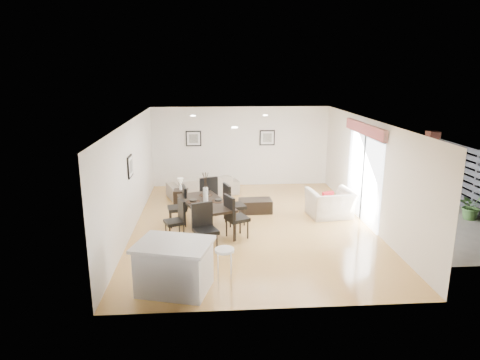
{
  "coord_description": "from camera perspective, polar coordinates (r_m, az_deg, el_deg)",
  "views": [
    {
      "loc": [
        -1.04,
        -10.37,
        3.91
      ],
      "look_at": [
        -0.28,
        0.4,
        1.11
      ],
      "focal_mm": 32.0,
      "sensor_mm": 36.0,
      "label": 1
    }
  ],
  "objects": [
    {
      "name": "dining_chair_enear",
      "position": [
        10.1,
        -0.85,
        -4.62
      ],
      "size": [
        0.63,
        0.63,
        1.06
      ],
      "rotation": [
        0.0,
        0.0,
        2.0
      ],
      "color": "black",
      "rests_on": "ground"
    },
    {
      "name": "framed_print_back_left",
      "position": [
        14.53,
        -6.22,
        5.52
      ],
      "size": [
        0.52,
        0.04,
        0.52
      ],
      "color": "black",
      "rests_on": "wall_back"
    },
    {
      "name": "dining_chair_efar",
      "position": [
        10.98,
        -1.16,
        -2.96
      ],
      "size": [
        0.6,
        0.6,
        1.09
      ],
      "rotation": [
        0.0,
        0.0,
        1.85
      ],
      "color": "black",
      "rests_on": "ground"
    },
    {
      "name": "wall_left",
      "position": [
        10.86,
        -14.31,
        0.45
      ],
      "size": [
        0.04,
        8.0,
        2.7
      ],
      "primitive_type": "cube",
      "color": "white",
      "rests_on": "ground"
    },
    {
      "name": "dining_chair_wnear",
      "position": [
        10.2,
        -8.32,
        -4.94
      ],
      "size": [
        0.56,
        0.56,
        0.95
      ],
      "rotation": [
        0.0,
        0.0,
        -1.19
      ],
      "color": "black",
      "rests_on": "ground"
    },
    {
      "name": "courtyard",
      "position": [
        13.68,
        27.89,
        0.22
      ],
      "size": [
        6.0,
        6.0,
        2.0
      ],
      "color": "gray",
      "rests_on": "ground"
    },
    {
      "name": "table_lamp",
      "position": [
        12.39,
        -7.94,
        -0.3
      ],
      "size": [
        0.18,
        0.18,
        0.35
      ],
      "color": "white",
      "rests_on": "side_table"
    },
    {
      "name": "ground",
      "position": [
        11.13,
        1.6,
        -6.02
      ],
      "size": [
        8.0,
        8.0,
        0.0
      ],
      "primitive_type": "plane",
      "color": "tan",
      "rests_on": "ground"
    },
    {
      "name": "kitchen_island",
      "position": [
        7.96,
        -8.75,
        -11.29
      ],
      "size": [
        1.54,
        1.33,
        0.92
      ],
      "rotation": [
        0.0,
        0.0,
        -0.27
      ],
      "color": "silver",
      "rests_on": "ground"
    },
    {
      "name": "cushion",
      "position": [
        11.69,
        11.63,
        -2.29
      ],
      "size": [
        0.33,
        0.2,
        0.31
      ],
      "primitive_type": "cube",
      "rotation": [
        0.0,
        0.0,
        3.48
      ],
      "color": "#A8151B",
      "rests_on": "armchair"
    },
    {
      "name": "wall_back",
      "position": [
        14.63,
        0.11,
        4.48
      ],
      "size": [
        6.0,
        0.04,
        2.7
      ],
      "primitive_type": "cube",
      "color": "white",
      "rests_on": "ground"
    },
    {
      "name": "vase",
      "position": [
        10.42,
        -4.62,
        -1.29
      ],
      "size": [
        0.96,
        1.47,
        0.74
      ],
      "color": "white",
      "rests_on": "dining_table"
    },
    {
      "name": "coffee_table",
      "position": [
        12.07,
        2.05,
        -3.46
      ],
      "size": [
        0.93,
        0.57,
        0.37
      ],
      "primitive_type": "cube",
      "rotation": [
        0.0,
        0.0,
        0.02
      ],
      "color": "black",
      "rests_on": "ground"
    },
    {
      "name": "dining_chair_foot",
      "position": [
        11.64,
        -4.37,
        -1.88
      ],
      "size": [
        0.64,
        0.64,
        1.12
      ],
      "rotation": [
        0.0,
        0.0,
        3.49
      ],
      "color": "black",
      "rests_on": "ground"
    },
    {
      "name": "wall_right",
      "position": [
        11.42,
        16.81,
        0.96
      ],
      "size": [
        0.04,
        8.0,
        2.7
      ],
      "primitive_type": "cube",
      "color": "white",
      "rests_on": "ground"
    },
    {
      "name": "side_table",
      "position": [
        12.52,
        -7.86,
        -2.5
      ],
      "size": [
        0.42,
        0.42,
        0.54
      ],
      "primitive_type": "cube",
      "rotation": [
        0.0,
        0.0,
        -0.03
      ],
      "color": "black",
      "rests_on": "ground"
    },
    {
      "name": "dining_chair_wfar",
      "position": [
        11.05,
        -7.94,
        -3.18
      ],
      "size": [
        0.54,
        0.54,
        1.03
      ],
      "rotation": [
        0.0,
        0.0,
        -1.39
      ],
      "color": "black",
      "rests_on": "ground"
    },
    {
      "name": "dining_chair_head",
      "position": [
        9.48,
        -4.81,
        -5.95
      ],
      "size": [
        0.62,
        0.62,
        1.07
      ],
      "rotation": [
        0.0,
        0.0,
        0.35
      ],
      "color": "black",
      "rests_on": "ground"
    },
    {
      "name": "courtyard_plant_a",
      "position": [
        13.01,
        28.46,
        -3.05
      ],
      "size": [
        0.84,
        0.79,
        0.74
      ],
      "primitive_type": "imported",
      "rotation": [
        0.0,
        0.0,
        0.39
      ],
      "color": "#395D27",
      "rests_on": "ground"
    },
    {
      "name": "wall_front",
      "position": [
        6.94,
        4.92,
        -7.16
      ],
      "size": [
        6.0,
        0.04,
        2.7
      ],
      "primitive_type": "cube",
      "color": "white",
      "rests_on": "ground"
    },
    {
      "name": "framed_print_left_wall",
      "position": [
        10.59,
        -14.43,
        1.76
      ],
      "size": [
        0.04,
        0.52,
        0.52
      ],
      "rotation": [
        0.0,
        0.0,
        1.57
      ],
      "color": "black",
      "rests_on": "wall_left"
    },
    {
      "name": "sofa",
      "position": [
        13.65,
        -4.95,
        -0.74
      ],
      "size": [
        2.37,
        1.54,
        0.64
      ],
      "primitive_type": "imported",
      "rotation": [
        0.0,
        0.0,
        3.47
      ],
      "color": "#A39784",
      "rests_on": "ground"
    },
    {
      "name": "sliding_door",
      "position": [
        11.61,
        16.2,
        2.82
      ],
      "size": [
        0.12,
        2.7,
        2.57
      ],
      "color": "white",
      "rests_on": "wall_right"
    },
    {
      "name": "courtyard_plant_b",
      "position": [
        14.07,
        24.16,
        -1.66
      ],
      "size": [
        0.4,
        0.4,
        0.58
      ],
      "primitive_type": "imported",
      "rotation": [
        0.0,
        0.0,
        0.24
      ],
      "color": "#395D27",
      "rests_on": "ground"
    },
    {
      "name": "framed_print_back_right",
      "position": [
        14.65,
        3.65,
        5.65
      ],
      "size": [
        0.52,
        0.04,
        0.52
      ],
      "color": "black",
      "rests_on": "wall_back"
    },
    {
      "name": "ceiling",
      "position": [
        10.49,
        1.71,
        7.92
      ],
      "size": [
        6.0,
        8.0,
        0.02
      ],
      "primitive_type": "cube",
      "color": "white",
      "rests_on": "wall_back"
    },
    {
      "name": "bar_stool",
      "position": [
        7.85,
        -2.07,
        -9.89
      ],
      "size": [
        0.35,
        0.35,
        0.78
      ],
      "color": "white",
      "rests_on": "ground"
    },
    {
      "name": "armchair",
      "position": [
        11.87,
        11.94,
        -3.1
      ],
      "size": [
        1.26,
        1.14,
        0.75
      ],
      "primitive_type": "imported",
      "rotation": [
        0.0,
        0.0,
        3.26
      ],
      "color": "beige",
      "rests_on": "ground"
    },
    {
      "name": "dining_table",
      "position": [
        10.53,
        -4.58,
        -3.29
      ],
      "size": [
        1.5,
        2.05,
        0.77
      ],
      "rotation": [
        0.0,
        0.0,
        0.35
      ],
      "color": "black",
      "rests_on": "ground"
    }
  ]
}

